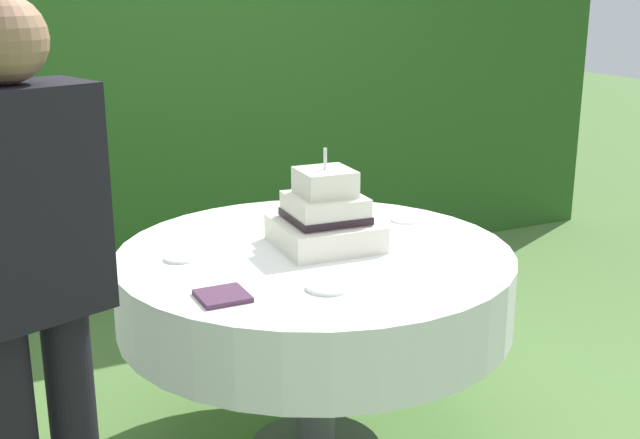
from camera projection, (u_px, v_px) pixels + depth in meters
foliage_hedge at (143, 73)px, 4.39m from camera, size 5.84×0.47×2.28m
cake_table at (315, 286)px, 2.76m from camera, size 1.32×1.32×0.76m
wedding_cake at (326, 217)px, 2.75m from camera, size 0.34×0.34×0.34m
serving_plate_near at (293, 218)px, 3.07m from camera, size 0.12×0.12×0.01m
serving_plate_far at (407, 219)px, 3.06m from camera, size 0.12×0.12×0.01m
serving_plate_left at (181, 258)px, 2.63m from camera, size 0.11×0.11×0.01m
serving_plate_right at (328, 287)px, 2.39m from camera, size 0.13×0.13×0.01m
napkin_stack at (223, 296)px, 2.31m from camera, size 0.14×0.14×0.01m
standing_person at (29, 284)px, 1.94m from camera, size 0.40×0.30×1.60m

